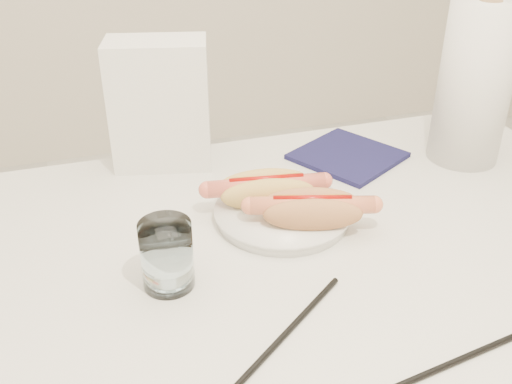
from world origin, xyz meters
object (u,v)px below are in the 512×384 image
object	(u,v)px
plate	(282,215)
napkin_box	(160,104)
water_glass	(167,255)
hotdog_right	(312,210)
paper_towel_roll	(475,84)
hotdog_left	(266,190)
table	(290,288)

from	to	relation	value
plate	napkin_box	xyz separation A→B (m)	(-0.14, 0.25, 0.11)
plate	water_glass	xyz separation A→B (m)	(-0.20, -0.11, 0.04)
hotdog_right	paper_towel_roll	bearing A→B (deg)	38.91
plate	hotdog_right	bearing A→B (deg)	-58.74
paper_towel_roll	hotdog_right	bearing A→B (deg)	-157.89
hotdog_left	water_glass	xyz separation A→B (m)	(-0.18, -0.13, 0.01)
table	napkin_box	bearing A→B (deg)	109.14
table	hotdog_left	bearing A→B (deg)	88.21
table	napkin_box	world-z (taller)	napkin_box
table	plate	size ratio (longest dim) A/B	5.80
table	plate	bearing A→B (deg)	77.80
paper_towel_roll	plate	bearing A→B (deg)	-165.55
hotdog_left	hotdog_right	distance (m)	0.09
table	paper_towel_roll	distance (m)	0.51
plate	hotdog_right	size ratio (longest dim) A/B	1.11
table	paper_towel_roll	xyz separation A→B (m)	(0.42, 0.20, 0.21)
water_glass	hotdog_right	bearing A→B (deg)	14.04
plate	napkin_box	distance (m)	0.31
napkin_box	paper_towel_roll	size ratio (longest dim) A/B	0.79
table	water_glass	distance (m)	0.21
table	napkin_box	size ratio (longest dim) A/B	5.18
hotdog_right	napkin_box	distance (m)	0.36
table	hotdog_left	distance (m)	0.16
hotdog_right	napkin_box	world-z (taller)	napkin_box
napkin_box	plate	bearing A→B (deg)	-47.32
table	plate	distance (m)	0.12
hotdog_right	napkin_box	bearing A→B (deg)	136.30
hotdog_right	paper_towel_roll	world-z (taller)	paper_towel_roll
table	plate	world-z (taller)	plate
hotdog_left	napkin_box	xyz separation A→B (m)	(-0.13, 0.22, 0.07)
table	hotdog_right	distance (m)	0.12
water_glass	napkin_box	distance (m)	0.37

